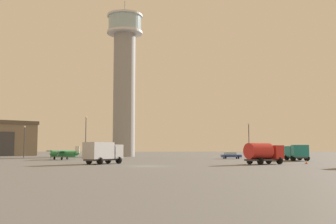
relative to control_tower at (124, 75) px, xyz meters
name	(u,v)px	position (x,y,z in m)	size (l,w,h in m)	color
ground_plane	(148,166)	(7.70, -56.85, -21.82)	(400.00, 400.00, 0.00)	#60605E
control_tower	(124,75)	(0.00, 0.00, 0.00)	(9.63, 9.63, 42.38)	gray
airplane_green	(64,153)	(-9.11, -28.67, -20.60)	(6.88, 8.72, 2.61)	#287A42
truck_fuel_tanker_red	(263,152)	(23.65, -51.73, -20.17)	(5.99, 4.74, 2.95)	#38383D
truck_box_teal	(296,152)	(33.75, -35.90, -20.26)	(3.73, 7.30, 2.79)	#38383D
truck_box_silver	(103,152)	(1.20, -50.20, -20.10)	(5.34, 6.30, 3.07)	#38383D
car_blue	(231,155)	(24.31, -23.26, -21.08)	(4.21, 2.40, 1.37)	#2847A8
light_post_east	(86,133)	(-7.13, -16.70, -16.31)	(0.44, 0.44, 9.34)	#38383D
light_post_north	(249,137)	(29.66, -16.70, -17.05)	(0.44, 0.44, 7.92)	#38383D
light_post_centre	(24,138)	(-22.80, -10.43, -17.23)	(0.44, 0.44, 7.58)	#38383D
traffic_cone_near_left	(251,160)	(23.98, -42.77, -21.50)	(0.36, 0.36, 0.65)	black
traffic_cone_near_right	(306,162)	(30.20, -50.32, -21.54)	(0.36, 0.36, 0.57)	black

